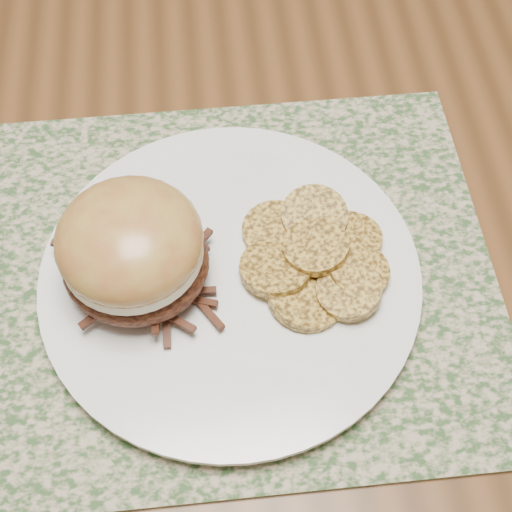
{
  "coord_description": "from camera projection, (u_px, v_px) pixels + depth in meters",
  "views": [
    {
      "loc": [
        0.26,
        -0.38,
        1.21
      ],
      "look_at": [
        0.29,
        -0.12,
        0.79
      ],
      "focal_mm": 50.0,
      "sensor_mm": 36.0,
      "label": 1
    }
  ],
  "objects": [
    {
      "name": "placemat",
      "position": [
        193.0,
        276.0,
        0.53
      ],
      "size": [
        0.45,
        0.33,
        0.0
      ],
      "primitive_type": "cube",
      "color": "#304E28",
      "rests_on": "dining_table"
    },
    {
      "name": "dinner_plate",
      "position": [
        230.0,
        278.0,
        0.52
      ],
      "size": [
        0.26,
        0.26,
        0.02
      ],
      "primitive_type": "cylinder",
      "color": "white",
      "rests_on": "placemat"
    },
    {
      "name": "pork_sandwich",
      "position": [
        132.0,
        250.0,
        0.48
      ],
      "size": [
        0.13,
        0.12,
        0.08
      ],
      "rotation": [
        0.0,
        0.0,
        -0.28
      ],
      "color": "black",
      "rests_on": "dinner_plate"
    },
    {
      "name": "roasted_potatoes",
      "position": [
        315.0,
        257.0,
        0.51
      ],
      "size": [
        0.12,
        0.13,
        0.03
      ],
      "color": "gold",
      "rests_on": "dinner_plate"
    },
    {
      "name": "ground",
      "position": [
        84.0,
        449.0,
        1.22
      ],
      "size": [
        3.5,
        3.5,
        0.0
      ],
      "primitive_type": "plane",
      "color": "brown",
      "rests_on": "ground"
    }
  ]
}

